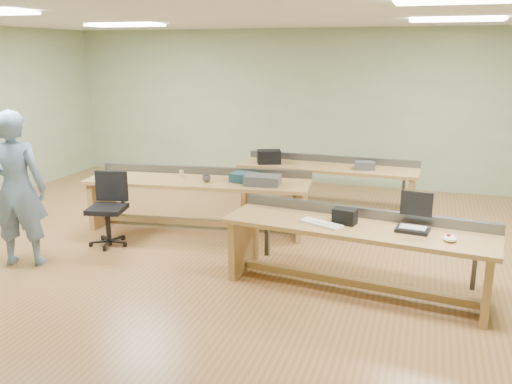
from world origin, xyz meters
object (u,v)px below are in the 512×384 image
at_px(mug, 206,179).
at_px(drinks_can, 182,174).
at_px(task_chair, 109,218).
at_px(laptop_base, 413,229).
at_px(workbench_front, 357,242).
at_px(person, 17,189).
at_px(workbench_back, 328,177).
at_px(parts_bin_grey, 263,180).
at_px(workbench_mid, 199,191).
at_px(parts_bin_teal, 244,177).
at_px(camera_bag, 345,216).

distance_m(mug, drinks_can, 0.47).
bearing_deg(task_chair, laptop_base, -18.83).
distance_m(workbench_front, person, 4.08).
xyz_separation_m(workbench_back, laptop_base, (1.45, -3.04, 0.21)).
height_order(task_chair, parts_bin_grey, task_chair).
bearing_deg(workbench_mid, parts_bin_grey, -9.66).
relative_size(workbench_back, parts_bin_grey, 5.97).
xyz_separation_m(parts_bin_teal, drinks_can, (-0.97, -0.04, -0.01)).
xyz_separation_m(workbench_front, workbench_mid, (-2.51, 1.48, 0.01)).
xyz_separation_m(person, task_chair, (0.63, 0.95, -0.60)).
distance_m(person, parts_bin_grey, 3.17).
relative_size(workbench_mid, drinks_can, 29.87).
height_order(workbench_mid, drinks_can, drinks_can).
bearing_deg(workbench_front, workbench_back, 113.33).
bearing_deg(workbench_front, laptop_base, 4.40).
bearing_deg(person, workbench_back, -150.45).
bearing_deg(task_chair, drinks_can, 47.25).
relative_size(parts_bin_teal, parts_bin_grey, 0.74).
bearing_deg(workbench_mid, person, -134.83).
distance_m(workbench_mid, camera_bag, 2.80).
distance_m(parts_bin_teal, drinks_can, 0.97).
height_order(person, parts_bin_teal, person).
height_order(laptop_base, parts_bin_grey, parts_bin_grey).
xyz_separation_m(workbench_mid, person, (-1.52, -1.96, 0.39)).
bearing_deg(parts_bin_grey, parts_bin_teal, 162.36).
height_order(workbench_mid, task_chair, task_chair).
relative_size(workbench_mid, workbench_back, 1.14).
height_order(workbench_back, laptop_base, workbench_back).
bearing_deg(workbench_back, drinks_can, -139.75).
height_order(laptop_base, mug, mug).
bearing_deg(mug, workbench_front, -30.09).
bearing_deg(workbench_front, camera_bag, -173.73).
height_order(parts_bin_teal, mug, parts_bin_teal).
height_order(camera_bag, drinks_can, camera_bag).
distance_m(person, task_chair, 1.28).
height_order(workbench_back, parts_bin_grey, parts_bin_grey).
bearing_deg(drinks_can, workbench_front, -28.07).
bearing_deg(parts_bin_grey, laptop_base, -34.92).
distance_m(workbench_back, drinks_can, 2.46).
distance_m(camera_bag, drinks_can, 3.04).
xyz_separation_m(workbench_back, parts_bin_grey, (-0.63, -1.59, 0.26)).
relative_size(mug, drinks_can, 1.09).
relative_size(camera_bag, drinks_can, 2.20).
height_order(person, laptop_base, person).
bearing_deg(person, camera_bag, 168.71).
bearing_deg(person, workbench_front, 168.43).
xyz_separation_m(workbench_mid, drinks_can, (-0.28, 0.01, 0.24)).
distance_m(task_chair, parts_bin_grey, 2.17).
relative_size(workbench_back, parts_bin_teal, 8.09).
bearing_deg(mug, laptop_base, -25.37).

